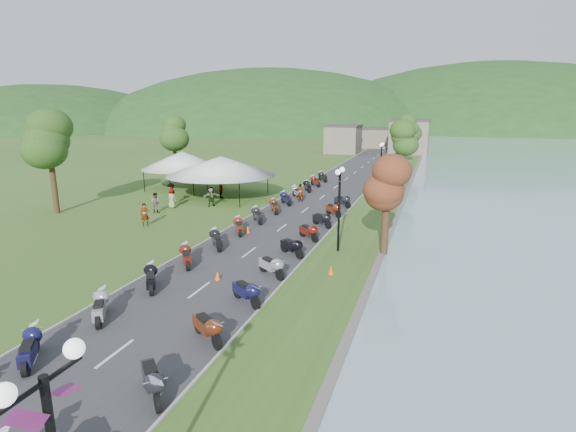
% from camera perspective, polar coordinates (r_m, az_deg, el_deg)
% --- Properties ---
extents(ground, '(400.00, 400.00, 0.00)m').
position_cam_1_polar(ground, '(15.37, -31.22, -22.09)').
color(ground, '#497028').
rests_on(ground, ground).
extents(road, '(7.00, 120.00, 0.02)m').
position_cam_1_polar(road, '(49.45, 6.07, 3.67)').
color(road, '#39393B').
rests_on(road, ground).
extents(hills_backdrop, '(360.00, 120.00, 76.00)m').
position_cam_1_polar(hills_backdrop, '(208.05, 15.80, 10.78)').
color(hills_backdrop, '#285621').
rests_on(hills_backdrop, ground).
extents(far_building, '(18.00, 16.00, 5.00)m').
position_cam_1_polar(far_building, '(93.62, 10.93, 9.71)').
color(far_building, '#766D5C').
rests_on(far_building, ground).
extents(moto_row_left, '(2.60, 53.17, 1.10)m').
position_cam_1_polar(moto_row_left, '(29.45, -7.58, -2.14)').
color(moto_row_left, '#331411').
rests_on(moto_row_left, ground).
extents(moto_row_right, '(2.60, 33.80, 1.10)m').
position_cam_1_polar(moto_row_right, '(24.79, -0.62, -5.05)').
color(moto_row_right, '#331411').
rests_on(moto_row_right, ground).
extents(vendor_tent_main, '(6.90, 6.90, 4.00)m').
position_cam_1_polar(vendor_tent_main, '(43.52, -8.48, 4.90)').
color(vendor_tent_main, silver).
rests_on(vendor_tent_main, ground).
extents(vendor_tent_side, '(5.71, 5.71, 4.00)m').
position_cam_1_polar(vendor_tent_side, '(49.12, -13.22, 5.67)').
color(vendor_tent_side, silver).
rests_on(vendor_tent_side, ground).
extents(tree_park_left, '(3.53, 3.53, 9.82)m').
position_cam_1_polar(tree_park_left, '(41.03, -27.97, 7.05)').
color(tree_park_left, '#355E20').
rests_on(tree_park_left, ground).
extents(tree_lakeside, '(2.25, 2.25, 6.24)m').
position_cam_1_polar(tree_lakeside, '(26.67, 12.38, 1.69)').
color(tree_lakeside, '#355E20').
rests_on(tree_lakeside, ground).
extents(pedestrian_a, '(0.77, 0.74, 1.71)m').
position_cam_1_polar(pedestrian_a, '(34.61, -17.62, -1.23)').
color(pedestrian_a, slate).
rests_on(pedestrian_a, ground).
extents(pedestrian_b, '(0.82, 0.47, 1.67)m').
position_cam_1_polar(pedestrian_b, '(38.89, -16.41, 0.45)').
color(pedestrian_b, slate).
rests_on(pedestrian_b, ground).
extents(pedestrian_c, '(0.78, 1.32, 1.91)m').
position_cam_1_polar(pedestrian_c, '(41.75, -14.51, 1.45)').
color(pedestrian_c, slate).
rests_on(pedestrian_c, ground).
extents(traffic_cone_near, '(0.30, 0.30, 0.47)m').
position_cam_1_polar(traffic_cone_near, '(23.08, -8.93, -7.51)').
color(traffic_cone_near, '#F2590C').
rests_on(traffic_cone_near, ground).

